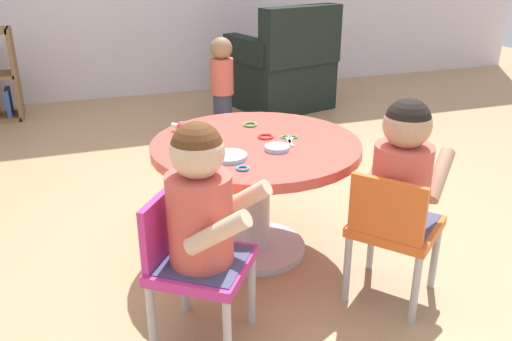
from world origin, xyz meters
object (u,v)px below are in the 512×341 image
seated_child_right (403,168)px  rolling_pin (193,129)px  child_chair_left (192,261)px  seated_child_left (201,201)px  craft_scissors (289,139)px  craft_table (256,170)px  child_chair_right (393,228)px  toddler_standing (222,80)px  armchair_dark (282,71)px

seated_child_right → rolling_pin: (-0.62, 0.65, 0.01)m
child_chair_left → seated_child_left: 0.23m
seated_child_right → rolling_pin: seated_child_right is taller
child_chair_left → craft_scissors: 0.73m
craft_scissors → seated_child_left: bearing=-136.1°
rolling_pin → craft_table: bearing=-37.3°
child_chair_right → rolling_pin: size_ratio=2.78×
child_chair_left → toddler_standing: (0.74, 2.25, 0.05)m
craft_table → armchair_dark: bearing=65.5°
seated_child_right → craft_scissors: bearing=119.0°
seated_child_right → craft_scissors: seated_child_right is taller
seated_child_left → rolling_pin: size_ratio=2.65×
child_chair_left → child_chair_right: bearing=-1.7°
seated_child_right → armchair_dark: (0.59, 2.63, -0.22)m
seated_child_right → child_chair_left: bearing=-179.8°
seated_child_left → armchair_dark: armchair_dark is taller
child_chair_left → rolling_pin: size_ratio=2.78×
craft_table → armchair_dark: armchair_dark is taller
child_chair_right → toddler_standing: size_ratio=0.80×
child_chair_left → seated_child_right: size_ratio=1.05×
child_chair_right → armchair_dark: (0.62, 2.65, 0.00)m
child_chair_left → craft_scissors: size_ratio=3.76×
seated_child_left → seated_child_right: same height
craft_scissors → child_chair_left: bearing=-139.3°
seated_child_right → craft_scissors: 0.52m
rolling_pin → child_chair_left: bearing=-104.2°
child_chair_right → craft_scissors: (-0.22, 0.48, 0.22)m
armchair_dark → craft_scissors: size_ratio=6.13×
craft_table → rolling_pin: 0.32m
craft_table → seated_child_right: size_ratio=1.71×
armchair_dark → child_chair_right: bearing=-103.2°
craft_scissors → rolling_pin: bearing=151.9°
child_chair_left → seated_child_right: bearing=0.2°
seated_child_left → craft_scissors: size_ratio=3.58×
toddler_standing → rolling_pin: size_ratio=3.49×
seated_child_left → child_chair_right: seated_child_left is taller
craft_table → child_chair_right: bearing=-54.3°
toddler_standing → child_chair_left: bearing=-108.3°
seated_child_right → toddler_standing: seated_child_right is taller
toddler_standing → craft_scissors: bearing=-96.8°
seated_child_left → seated_child_right: 0.75m
craft_table → seated_child_right: seated_child_right is taller
seated_child_right → child_chair_right: bearing=-141.1°
craft_table → rolling_pin: rolling_pin is taller
child_chair_right → armchair_dark: size_ratio=0.61×
child_chair_right → craft_scissors: 0.57m
child_chair_left → armchair_dark: 2.96m
seated_child_right → rolling_pin: 0.89m
child_chair_right → armchair_dark: 2.72m
toddler_standing → rolling_pin: toddler_standing is taller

